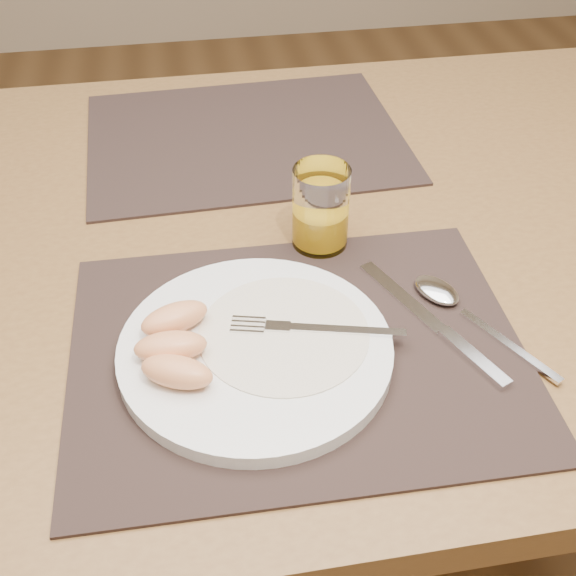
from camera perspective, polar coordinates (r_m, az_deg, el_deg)
The scene contains 11 objects.
ground at distance 1.46m, azimuth -0.48°, elevation -19.56°, with size 5.00×5.00×0.00m, color brown.
table at distance 0.94m, azimuth -0.71°, elevation 0.96°, with size 1.40×0.90×0.75m.
placemat_near at distance 0.72m, azimuth 0.75°, elevation -4.96°, with size 0.45×0.35×0.00m, color #2E211D.
placemat_far at distance 1.08m, azimuth -3.40°, elevation 11.81°, with size 0.45×0.35×0.00m, color #2E211D.
plate at distance 0.71m, azimuth -2.59°, elevation -4.90°, with size 0.27×0.27×0.02m, color white.
plate_dressing at distance 0.72m, azimuth -0.33°, elevation -3.56°, with size 0.17×0.17×0.00m.
fork at distance 0.72m, azimuth 1.12°, elevation -3.18°, with size 0.17×0.06×0.00m.
knife at distance 0.76m, azimuth 12.09°, elevation -3.31°, with size 0.10×0.21×0.01m.
spoon at distance 0.79m, azimuth 12.45°, elevation -0.76°, with size 0.11×0.18×0.01m.
juice_glass at distance 0.83m, azimuth 2.59°, elevation 6.06°, with size 0.07×0.07×0.10m.
grapefruit_wedges at distance 0.69m, azimuth -9.00°, elevation -4.45°, with size 0.08×0.13×0.03m.
Camera 1 is at (-0.11, -0.72, 1.27)m, focal length 45.00 mm.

